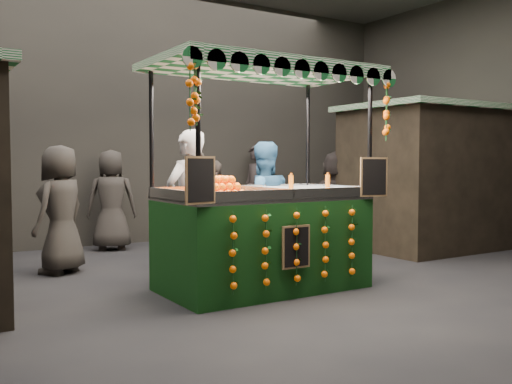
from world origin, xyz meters
TOP-DOWN VIEW (x-y plane):
  - ground at (0.00, 0.00)m, footprint 12.00×12.00m
  - market_hall at (0.00, 0.00)m, footprint 12.10×10.10m
  - neighbour_stall_right at (4.40, 1.50)m, footprint 3.00×2.20m
  - juice_stall at (-0.06, 0.22)m, footprint 2.85×1.68m
  - vendor_grey at (-0.63, 1.18)m, footprint 0.85×0.69m
  - vendor_blue at (0.51, 1.14)m, footprint 1.05×0.90m
  - shopper_0 at (-0.21, 1.80)m, footprint 0.72×0.55m
  - shopper_1 at (0.09, 1.80)m, footprint 0.93×0.82m
  - shopper_2 at (0.74, 3.03)m, footprint 1.00×0.59m
  - shopper_3 at (3.55, 2.88)m, footprint 1.19×1.12m
  - shopper_4 at (-1.95, 2.61)m, footprint 1.06×1.01m
  - shopper_5 at (3.13, 2.64)m, footprint 1.51×1.57m
  - shopper_6 at (2.57, 4.60)m, footprint 0.55×0.76m
  - shopper_7 at (-0.66, 4.34)m, footprint 1.02×0.82m

SIDE VIEW (x-z plane):
  - ground at x=0.00m, z-range 0.00..0.00m
  - shopper_2 at x=0.74m, z-range 0.00..1.60m
  - shopper_1 at x=0.09m, z-range 0.00..1.60m
  - shopper_3 at x=3.55m, z-range 0.00..1.62m
  - juice_stall at x=-0.06m, z-range -0.52..2.24m
  - shopper_0 at x=-0.21m, z-range 0.00..1.77m
  - shopper_5 at x=3.13m, z-range 0.00..1.79m
  - shopper_7 at x=-0.66m, z-range 0.00..1.80m
  - shopper_4 at x=-1.95m, z-range 0.00..1.82m
  - vendor_blue at x=0.51m, z-range 0.00..1.87m
  - shopper_6 at x=2.57m, z-range 0.00..1.95m
  - vendor_grey at x=-0.63m, z-range 0.00..2.01m
  - neighbour_stall_right at x=4.40m, z-range 0.01..2.61m
  - market_hall at x=0.00m, z-range 0.86..5.91m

